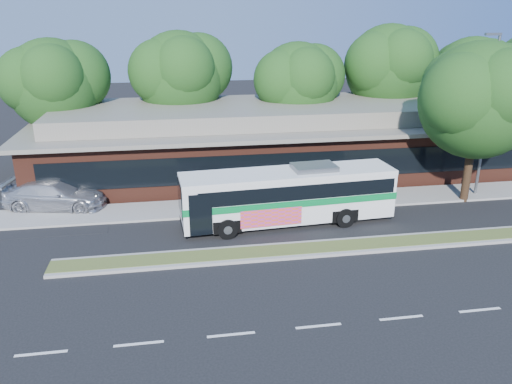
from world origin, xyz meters
TOP-DOWN VIEW (x-y plane):
  - ground at (0.00, 0.00)m, footprint 120.00×120.00m
  - median_strip at (0.00, 0.60)m, footprint 26.00×1.10m
  - sidewalk at (0.00, 6.40)m, footprint 44.00×2.60m
  - plaza_building at (0.00, 12.99)m, footprint 33.20×11.20m
  - lamp_post at (9.56, 6.00)m, footprint 0.93×0.18m
  - tree_bg_a at (-14.58, 15.14)m, footprint 6.47×5.80m
  - tree_bg_b at (-6.57, 16.14)m, footprint 6.69×6.00m
  - tree_bg_c at (1.40, 15.13)m, footprint 6.24×5.60m
  - tree_bg_d at (8.45, 16.15)m, footprint 6.91×6.20m
  - tree_bg_e at (14.42, 15.14)m, footprint 6.47×5.80m
  - transit_bus at (-2.06, 3.80)m, footprint 10.79×3.04m
  - sedan at (-14.08, 7.80)m, footprint 5.73×3.19m
  - sidewalk_tree at (8.91, 5.45)m, footprint 6.91×6.20m

SIDE VIEW (x-z plane):
  - ground at x=0.00m, z-range 0.00..0.00m
  - sidewalk at x=0.00m, z-range 0.00..0.12m
  - median_strip at x=0.00m, z-range 0.00..0.15m
  - sedan at x=-14.08m, z-range 0.00..1.57m
  - transit_bus at x=-2.06m, z-range 0.17..3.16m
  - plaza_building at x=0.00m, z-range -0.10..4.35m
  - lamp_post at x=9.56m, z-range 0.37..9.44m
  - tree_bg_c at x=1.40m, z-range 1.46..9.72m
  - tree_bg_e at x=14.42m, z-range 1.49..10.00m
  - sidewalk_tree at x=8.91m, z-range 1.44..10.21m
  - tree_bg_a at x=-14.58m, z-range 1.55..10.18m
  - tree_bg_b at x=-6.57m, z-range 1.64..10.64m
  - tree_bg_d at x=8.45m, z-range 1.73..11.10m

